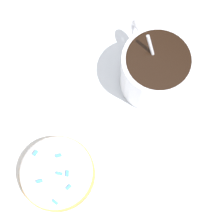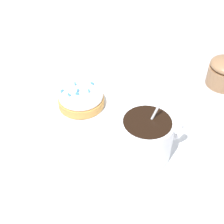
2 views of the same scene
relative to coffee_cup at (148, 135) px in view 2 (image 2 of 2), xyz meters
The scene contains 4 objects.
ground_plane 0.10m from the coffee_cup, ahead, with size 3.00×3.00×0.00m, color #B2B2B7.
paper_napkin 0.10m from the coffee_cup, ahead, with size 0.37×0.36×0.00m.
coffee_cup is the anchor object (origin of this frame).
frosted_pastry 0.18m from the coffee_cup, ahead, with size 0.09×0.09×0.04m.
Camera 2 is at (-0.29, 0.30, 0.42)m, focal length 50.00 mm.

